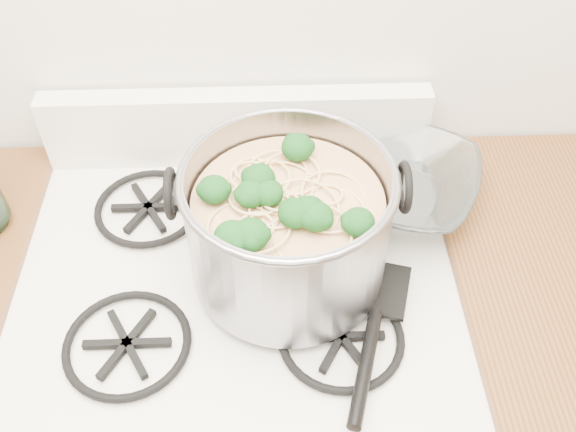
{
  "coord_description": "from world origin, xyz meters",
  "views": [
    {
      "loc": [
        0.06,
        0.56,
        1.79
      ],
      "look_at": [
        0.09,
        1.25,
        1.05
      ],
      "focal_mm": 40.0,
      "sensor_mm": 36.0,
      "label": 1
    }
  ],
  "objects_px": {
    "gas_range": "(249,398)",
    "stock_pot": "(288,227)",
    "glass_bowl": "(395,190)",
    "spatula": "(381,286)"
  },
  "relations": [
    {
      "from": "gas_range",
      "to": "glass_bowl",
      "type": "height_order",
      "value": "glass_bowl"
    },
    {
      "from": "glass_bowl",
      "to": "spatula",
      "type": "bearing_deg",
      "value": -104.51
    },
    {
      "from": "spatula",
      "to": "glass_bowl",
      "type": "distance_m",
      "value": 0.23
    },
    {
      "from": "gas_range",
      "to": "stock_pot",
      "type": "bearing_deg",
      "value": -6.93
    },
    {
      "from": "spatula",
      "to": "glass_bowl",
      "type": "relative_size",
      "value": 2.63
    },
    {
      "from": "stock_pot",
      "to": "glass_bowl",
      "type": "distance_m",
      "value": 0.28
    },
    {
      "from": "glass_bowl",
      "to": "stock_pot",
      "type": "bearing_deg",
      "value": -141.32
    },
    {
      "from": "spatula",
      "to": "glass_bowl",
      "type": "bearing_deg",
      "value": 91.88
    },
    {
      "from": "gas_range",
      "to": "spatula",
      "type": "distance_m",
      "value": 0.56
    },
    {
      "from": "stock_pot",
      "to": "spatula",
      "type": "height_order",
      "value": "stock_pot"
    }
  ]
}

